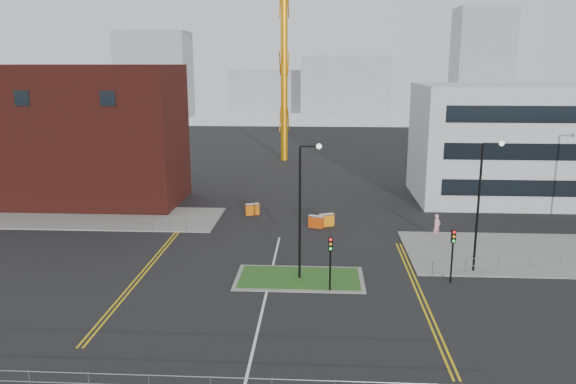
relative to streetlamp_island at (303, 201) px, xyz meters
name	(u,v)px	position (x,y,z in m)	size (l,w,h in m)	color
ground	(257,334)	(-2.22, -8.00, -5.41)	(200.00, 200.00, 0.00)	black
pavement_left	(70,217)	(-22.22, 14.00, -5.35)	(28.00, 8.00, 0.12)	slate
pavement_right	(566,254)	(19.78, 6.00, -5.35)	(24.00, 10.00, 0.12)	slate
island_kerb	(299,278)	(-0.22, 0.00, -5.37)	(8.60, 4.60, 0.08)	slate
grass_island	(299,278)	(-0.22, 0.00, -5.35)	(8.00, 4.00, 0.12)	#1C4416
brick_building	(62,137)	(-25.19, 20.00, 1.44)	(24.20, 10.07, 14.24)	#4F1A13
office_block	(539,143)	(23.79, 23.97, 0.59)	(25.00, 12.20, 12.00)	silver
streetlamp_island	(303,201)	(0.00, 0.00, 0.00)	(1.46, 0.36, 9.18)	black
streetlamp_right_near	(482,196)	(12.00, 2.00, 0.00)	(1.46, 0.36, 9.18)	black
traffic_light_island	(330,253)	(1.78, -2.02, -2.85)	(0.28, 0.33, 3.65)	black
traffic_light_right	(453,245)	(9.78, -0.02, -2.85)	(0.28, 0.33, 3.65)	black
railing_front	(241,384)	(-2.22, -14.00, -4.63)	(24.05, 0.05, 1.10)	gray
railing_left	(152,224)	(-13.22, 10.00, -4.67)	(6.05, 0.05, 1.10)	gray
railing_right	(561,256)	(18.28, 3.50, -4.63)	(19.05, 5.05, 1.10)	gray
centre_line	(261,318)	(-2.22, -6.00, -5.41)	(0.15, 30.00, 0.01)	silver
yellow_left_a	(147,265)	(-11.22, 2.00, -5.41)	(0.12, 24.00, 0.01)	gold
yellow_left_b	(152,265)	(-10.92, 2.00, -5.41)	(0.12, 24.00, 0.01)	gold
yellow_right_a	(417,293)	(7.28, -2.00, -5.41)	(0.12, 20.00, 0.01)	gold
yellow_right_b	(422,293)	(7.58, -2.00, -5.41)	(0.12, 20.00, 0.01)	gold
skyline_a	(155,75)	(-42.22, 112.00, 5.59)	(18.00, 12.00, 22.00)	gray
skyline_b	(345,86)	(7.78, 122.00, 2.59)	(24.00, 12.00, 16.00)	gray
skyline_c	(481,63)	(42.78, 117.00, 8.59)	(14.00, 12.00, 28.00)	gray
skyline_d	(282,91)	(-10.22, 132.00, 0.59)	(30.00, 12.00, 12.00)	gray
pedestrian	(437,226)	(10.78, 9.75, -4.41)	(0.73, 0.48, 2.01)	pink
barrier_left	(252,209)	(-5.32, 16.00, -4.82)	(1.37, 0.92, 1.10)	#D5600B
barrier_mid	(316,221)	(0.78, 12.09, -4.82)	(1.37, 0.85, 1.09)	#C9430B
barrier_right	(326,220)	(1.71, 12.59, -4.80)	(1.41, 0.94, 1.13)	orange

